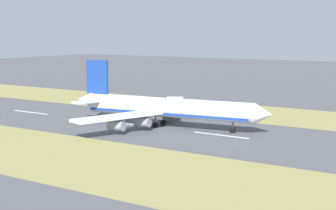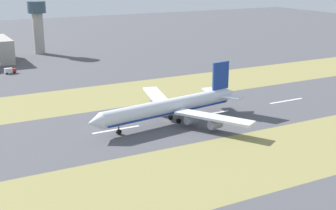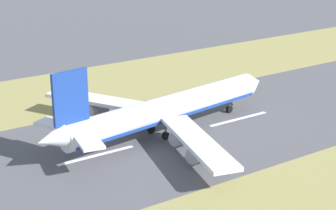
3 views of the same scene
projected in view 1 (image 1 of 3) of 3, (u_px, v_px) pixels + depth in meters
ground_plane at (161, 128)px, 172.93m from camera, size 800.00×800.00×0.00m
grass_median_west at (231, 111)px, 209.56m from camera, size 40.00×600.00×0.01m
grass_median_east at (54, 154)px, 136.29m from camera, size 40.00×600.00×0.01m
centreline_dash_near at (31, 112)px, 206.25m from camera, size 1.20×18.00×0.01m
centreline_dash_mid at (114, 122)px, 183.62m from camera, size 1.20×18.00×0.01m
centreline_dash_far at (221, 135)px, 160.99m from camera, size 1.20×18.00×0.01m
airplane_main_jet at (163, 108)px, 174.14m from camera, size 63.52×67.12×20.20m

